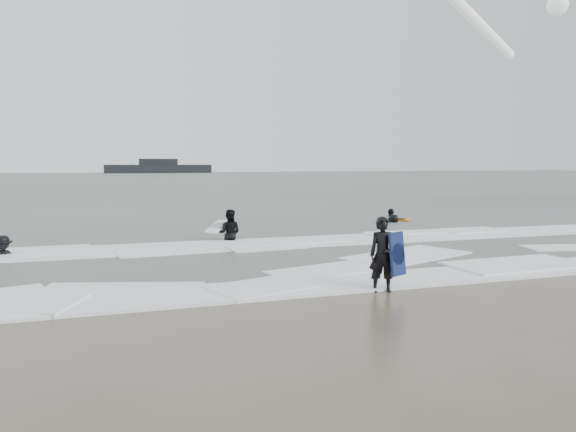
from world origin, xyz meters
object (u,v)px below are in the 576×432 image
object	(u,v)px
vessel_horizon	(158,168)
surfer_centre	(383,292)
surfer_wading	(230,242)
surfer_right_far	(394,223)
surfer_right_near	(391,222)
surfer_breaker	(3,258)

from	to	relation	value
vessel_horizon	surfer_centre	bearing A→B (deg)	-93.52
surfer_wading	surfer_right_far	size ratio (longest dim) A/B	1.10
surfer_right_near	vessel_horizon	distance (m)	137.73
surfer_wading	vessel_horizon	xyz separation A→B (m)	(10.80, 142.02, 1.48)
surfer_wading	surfer_right_far	world-z (taller)	surfer_wading
surfer_right_near	surfer_right_far	xyz separation A→B (m)	(-0.20, -0.65, 0.00)
surfer_right_near	vessel_horizon	bearing A→B (deg)	-142.51
surfer_right_near	surfer_wading	bearing A→B (deg)	-25.87
surfer_centre	surfer_wading	size ratio (longest dim) A/B	0.98
surfer_centre	surfer_breaker	xyz separation A→B (m)	(-8.72, 7.58, 0.00)
surfer_wading	vessel_horizon	size ratio (longest dim) A/B	0.06
surfer_breaker	surfer_right_near	size ratio (longest dim) A/B	0.85
surfer_right_near	vessel_horizon	world-z (taller)	vessel_horizon
surfer_breaker	surfer_right_near	world-z (taller)	surfer_right_near
surfer_right_far	vessel_horizon	distance (m)	138.38
surfer_centre	surfer_breaker	bearing A→B (deg)	155.24
surfer_right_far	surfer_wading	bearing A→B (deg)	-4.03
surfer_wading	surfer_breaker	xyz separation A→B (m)	(-7.20, -1.21, 0.00)
surfer_centre	surfer_right_near	bearing A→B (deg)	76.82
surfer_centre	surfer_right_near	world-z (taller)	surfer_right_near
surfer_centre	vessel_horizon	distance (m)	151.09
surfer_breaker	vessel_horizon	bearing A→B (deg)	65.17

